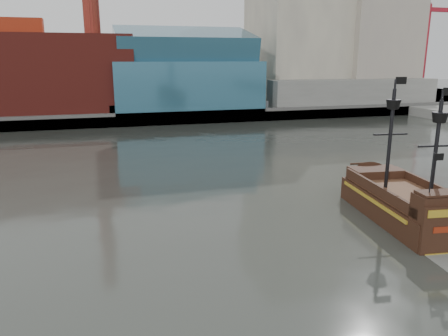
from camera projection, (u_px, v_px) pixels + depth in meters
name	position (u px, v px, depth m)	size (l,w,h in m)	color
ground	(256.00, 282.00, 25.59)	(400.00, 400.00, 0.00)	#262924
promenade_far	(130.00, 105.00, 110.94)	(220.00, 60.00, 2.00)	slate
seawall	(142.00, 119.00, 83.42)	(220.00, 1.00, 2.60)	#4C4C49
skyline	(151.00, 4.00, 99.64)	(149.00, 45.00, 62.00)	#7E684C
crane_a	(424.00, 33.00, 118.54)	(22.50, 4.00, 32.25)	slate
crane_b	(426.00, 48.00, 131.32)	(19.10, 4.00, 26.25)	slate
pirate_ship	(405.00, 207.00, 34.96)	(6.84, 16.68, 12.12)	black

